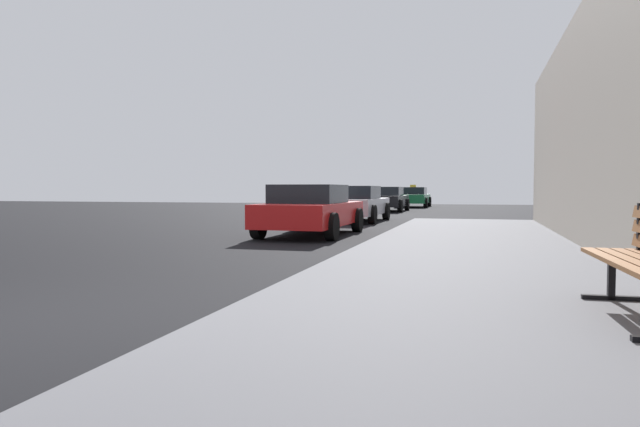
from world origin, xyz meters
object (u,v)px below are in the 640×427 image
at_px(car_black, 387,199).
at_px(car_silver, 356,203).
at_px(car_green, 413,197).
at_px(car_red, 311,210).

bearing_deg(car_black, car_silver, -87.76).
bearing_deg(car_green, car_red, -90.14).
height_order(car_red, car_green, car_green).
relative_size(car_red, car_silver, 0.97).
bearing_deg(car_black, car_red, -88.02).
xyz_separation_m(car_black, car_green, (0.60, 7.13, 0.00)).
distance_m(car_red, car_green, 22.82).
height_order(car_red, car_silver, same).
relative_size(car_silver, car_green, 1.00).
bearing_deg(car_silver, car_red, -88.43).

